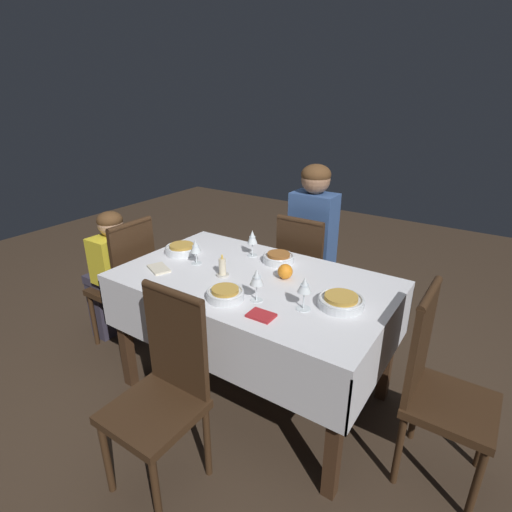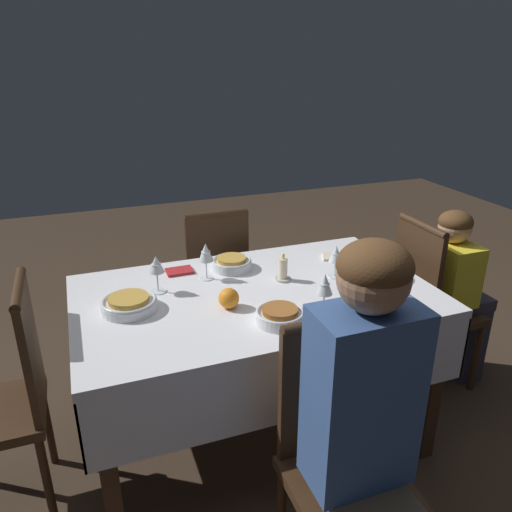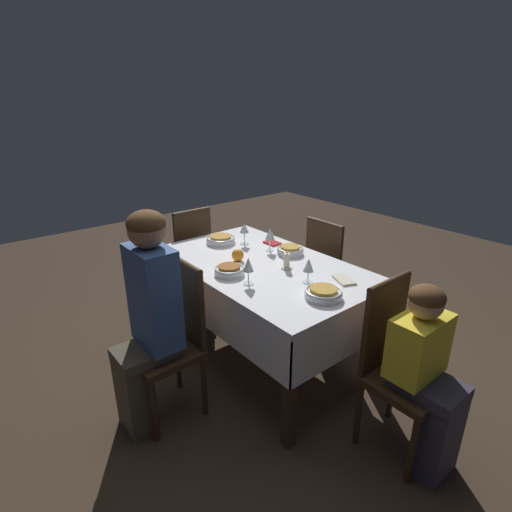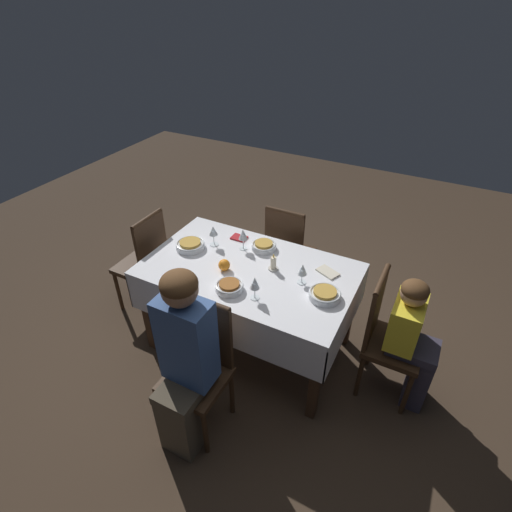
{
  "view_description": "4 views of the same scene",
  "coord_description": "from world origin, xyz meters",
  "px_view_note": "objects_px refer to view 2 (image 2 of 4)",
  "views": [
    {
      "loc": [
        1.08,
        -1.59,
        1.67
      ],
      "look_at": [
        0.01,
        0.01,
        0.87
      ],
      "focal_mm": 28.0,
      "sensor_mm": 36.0,
      "label": 1
    },
    {
      "loc": [
        0.64,
        1.74,
        1.66
      ],
      "look_at": [
        -0.04,
        -0.1,
        0.86
      ],
      "focal_mm": 35.0,
      "sensor_mm": 36.0,
      "label": 2
    },
    {
      "loc": [
        -1.82,
        1.54,
        1.73
      ],
      "look_at": [
        -0.0,
        0.05,
        0.81
      ],
      "focal_mm": 28.0,
      "sensor_mm": 36.0,
      "label": 3
    },
    {
      "loc": [
        -1.07,
        1.94,
        2.4
      ],
      "look_at": [
        -0.05,
        -0.01,
        0.86
      ],
      "focal_mm": 28.0,
      "sensor_mm": 36.0,
      "label": 4
    }
  ],
  "objects_px": {
    "wine_glass_east": "(156,266)",
    "person_adult_denim": "(368,429)",
    "dining_table": "(255,313)",
    "candle_centerpiece": "(283,271)",
    "bowl_west": "(380,271)",
    "bowl_east": "(129,304)",
    "bowl_south": "(232,263)",
    "napkin_spare_side": "(338,257)",
    "chair_north": "(339,450)",
    "person_child_yellow": "(455,290)",
    "wine_glass_south": "(206,254)",
    "chair_west": "(429,300)",
    "wine_glass_north": "(325,286)",
    "orange_fruit": "(229,298)",
    "wine_glass_west": "(336,255)",
    "napkin_red_folded": "(179,271)",
    "chair_east": "(10,393)",
    "bowl_north": "(280,315)",
    "chair_south": "(214,281)"
  },
  "relations": [
    {
      "from": "bowl_west",
      "to": "bowl_east",
      "type": "xyz_separation_m",
      "value": [
        1.07,
        -0.07,
        -0.0
      ]
    },
    {
      "from": "candle_centerpiece",
      "to": "napkin_red_folded",
      "type": "distance_m",
      "value": 0.47
    },
    {
      "from": "chair_north",
      "to": "chair_east",
      "type": "xyz_separation_m",
      "value": [
        1.0,
        -0.67,
        0.0
      ]
    },
    {
      "from": "chair_west",
      "to": "bowl_west",
      "type": "height_order",
      "value": "chair_west"
    },
    {
      "from": "bowl_east",
      "to": "wine_glass_south",
      "type": "bearing_deg",
      "value": -153.82
    },
    {
      "from": "wine_glass_east",
      "to": "candle_centerpiece",
      "type": "bearing_deg",
      "value": 172.04
    },
    {
      "from": "chair_south",
      "to": "wine_glass_west",
      "type": "xyz_separation_m",
      "value": [
        -0.37,
        0.65,
        0.35
      ]
    },
    {
      "from": "bowl_east",
      "to": "bowl_west",
      "type": "bearing_deg",
      "value": 176.02
    },
    {
      "from": "chair_north",
      "to": "chair_south",
      "type": "distance_m",
      "value": 1.35
    },
    {
      "from": "bowl_east",
      "to": "orange_fruit",
      "type": "xyz_separation_m",
      "value": [
        -0.36,
        0.11,
        0.01
      ]
    },
    {
      "from": "bowl_north",
      "to": "wine_glass_south",
      "type": "distance_m",
      "value": 0.49
    },
    {
      "from": "bowl_west",
      "to": "wine_glass_south",
      "type": "height_order",
      "value": "wine_glass_south"
    },
    {
      "from": "dining_table",
      "to": "orange_fruit",
      "type": "relative_size",
      "value": 18.12
    },
    {
      "from": "wine_glass_east",
      "to": "person_adult_denim",
      "type": "bearing_deg",
      "value": 112.97
    },
    {
      "from": "bowl_south",
      "to": "candle_centerpiece",
      "type": "bearing_deg",
      "value": 131.15
    },
    {
      "from": "bowl_west",
      "to": "candle_centerpiece",
      "type": "xyz_separation_m",
      "value": [
        0.41,
        -0.12,
        0.02
      ]
    },
    {
      "from": "candle_centerpiece",
      "to": "napkin_spare_side",
      "type": "relative_size",
      "value": 0.74
    },
    {
      "from": "chair_north",
      "to": "napkin_spare_side",
      "type": "distance_m",
      "value": 1.03
    },
    {
      "from": "person_adult_denim",
      "to": "wine_glass_north",
      "type": "height_order",
      "value": "person_adult_denim"
    },
    {
      "from": "person_child_yellow",
      "to": "orange_fruit",
      "type": "height_order",
      "value": "person_child_yellow"
    },
    {
      "from": "chair_west",
      "to": "chair_south",
      "type": "height_order",
      "value": "same"
    },
    {
      "from": "chair_west",
      "to": "wine_glass_north",
      "type": "height_order",
      "value": "chair_west"
    },
    {
      "from": "wine_glass_north",
      "to": "candle_centerpiece",
      "type": "bearing_deg",
      "value": -85.17
    },
    {
      "from": "chair_east",
      "to": "candle_centerpiece",
      "type": "relative_size",
      "value": 7.39
    },
    {
      "from": "chair_south",
      "to": "wine_glass_north",
      "type": "relative_size",
      "value": 5.69
    },
    {
      "from": "person_child_yellow",
      "to": "bowl_north",
      "type": "xyz_separation_m",
      "value": [
        1.13,
        0.34,
        0.25
      ]
    },
    {
      "from": "dining_table",
      "to": "chair_south",
      "type": "relative_size",
      "value": 1.58
    },
    {
      "from": "bowl_north",
      "to": "bowl_west",
      "type": "xyz_separation_m",
      "value": [
        -0.57,
        -0.21,
        -0.0
      ]
    },
    {
      "from": "person_adult_denim",
      "to": "candle_centerpiece",
      "type": "bearing_deg",
      "value": 82.22
    },
    {
      "from": "chair_south",
      "to": "napkin_red_folded",
      "type": "relative_size",
      "value": 7.82
    },
    {
      "from": "chair_west",
      "to": "napkin_spare_side",
      "type": "distance_m",
      "value": 0.55
    },
    {
      "from": "chair_east",
      "to": "person_adult_denim",
      "type": "distance_m",
      "value": 1.3
    },
    {
      "from": "dining_table",
      "to": "wine_glass_east",
      "type": "xyz_separation_m",
      "value": [
        0.37,
        -0.14,
        0.21
      ]
    },
    {
      "from": "wine_glass_west",
      "to": "napkin_red_folded",
      "type": "xyz_separation_m",
      "value": [
        0.63,
        -0.28,
        -0.1
      ]
    },
    {
      "from": "orange_fruit",
      "to": "bowl_east",
      "type": "bearing_deg",
      "value": -17.55
    },
    {
      "from": "dining_table",
      "to": "wine_glass_south",
      "type": "xyz_separation_m",
      "value": [
        0.15,
        -0.2,
        0.22
      ]
    },
    {
      "from": "person_adult_denim",
      "to": "wine_glass_west",
      "type": "bearing_deg",
      "value": 67.38
    },
    {
      "from": "person_child_yellow",
      "to": "bowl_west",
      "type": "height_order",
      "value": "person_child_yellow"
    },
    {
      "from": "bowl_south",
      "to": "napkin_spare_side",
      "type": "height_order",
      "value": "bowl_south"
    },
    {
      "from": "wine_glass_east",
      "to": "napkin_spare_side",
      "type": "distance_m",
      "value": 0.88
    },
    {
      "from": "napkin_red_folded",
      "to": "chair_north",
      "type": "bearing_deg",
      "value": 106.05
    },
    {
      "from": "bowl_west",
      "to": "bowl_east",
      "type": "distance_m",
      "value": 1.08
    },
    {
      "from": "bowl_north",
      "to": "napkin_spare_side",
      "type": "height_order",
      "value": "bowl_north"
    },
    {
      "from": "chair_west",
      "to": "napkin_spare_side",
      "type": "xyz_separation_m",
      "value": [
        0.47,
        -0.13,
        0.25
      ]
    },
    {
      "from": "chair_west",
      "to": "wine_glass_east",
      "type": "height_order",
      "value": "chair_west"
    },
    {
      "from": "wine_glass_west",
      "to": "chair_north",
      "type": "bearing_deg",
      "value": 63.41
    },
    {
      "from": "candle_centerpiece",
      "to": "bowl_west",
      "type": "bearing_deg",
      "value": 163.78
    },
    {
      "from": "dining_table",
      "to": "chair_west",
      "type": "bearing_deg",
      "value": -175.49
    },
    {
      "from": "chair_south",
      "to": "person_adult_denim",
      "type": "relative_size",
      "value": 0.75
    },
    {
      "from": "chair_west",
      "to": "wine_glass_west",
      "type": "bearing_deg",
      "value": 95.26
    }
  ]
}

